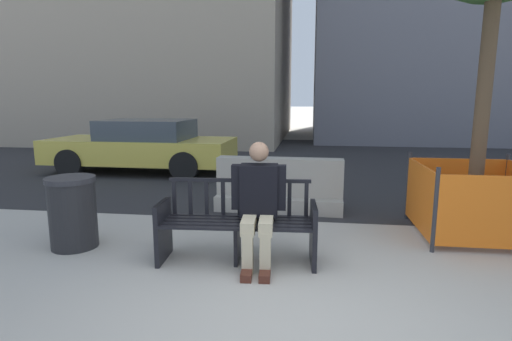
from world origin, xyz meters
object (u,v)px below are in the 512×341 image
jersey_barrier_centre (279,189)px  trash_bin (73,212)px  construction_fence (474,198)px  car_taxi_near (143,146)px  seated_person (258,202)px  street_bench (237,226)px

jersey_barrier_centre → trash_bin: size_ratio=2.36×
trash_bin → construction_fence: bearing=12.3°
jersey_barrier_centre → trash_bin: 3.05m
car_taxi_near → trash_bin: car_taxi_near is taller
car_taxi_near → seated_person: bearing=-55.5°
street_bench → car_taxi_near: car_taxi_near is taller
street_bench → trash_bin: bearing=175.9°
construction_fence → trash_bin: construction_fence is taller
seated_person → street_bench: bearing=169.8°
jersey_barrier_centre → seated_person: bearing=-91.4°
street_bench → trash_bin: street_bench is taller
seated_person → jersey_barrier_centre: 2.21m
street_bench → seated_person: size_ratio=1.31×
jersey_barrier_centre → car_taxi_near: size_ratio=0.46×
street_bench → construction_fence: construction_fence is taller
seated_person → construction_fence: size_ratio=0.96×
street_bench → car_taxi_near: size_ratio=0.39×
seated_person → construction_fence: 2.92m
car_taxi_near → trash_bin: 5.07m
street_bench → construction_fence: bearing=22.9°
construction_fence → trash_bin: bearing=-167.7°
car_taxi_near → trash_bin: bearing=-75.8°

